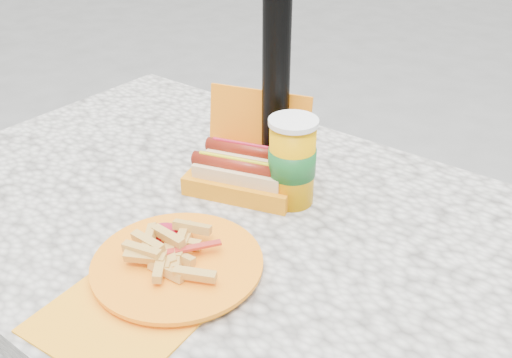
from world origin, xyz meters
The scene contains 4 objects.
picnic_table centered at (0.00, 0.00, 0.64)m, with size 1.20×0.80×0.75m.
hotdog_box centered at (-0.01, 0.09, 0.79)m, with size 0.24×0.20×0.16m.
fries_plate centered at (0.05, -0.17, 0.76)m, with size 0.26×0.35×0.05m.
soda_cup centered at (0.08, 0.10, 0.83)m, with size 0.09×0.09×0.16m.
Camera 1 is at (0.56, -0.62, 1.31)m, focal length 40.00 mm.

